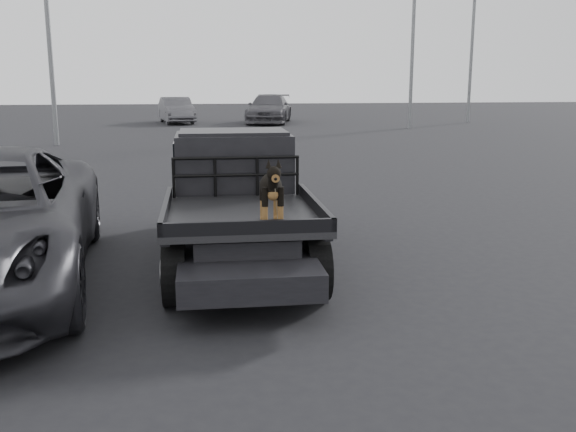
{
  "coord_description": "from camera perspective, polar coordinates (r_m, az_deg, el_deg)",
  "views": [
    {
      "loc": [
        -1.25,
        -6.93,
        2.58
      ],
      "look_at": [
        -0.37,
        -0.39,
        1.15
      ],
      "focal_mm": 40.0,
      "sensor_mm": 36.0,
      "label": 1
    }
  ],
  "objects": [
    {
      "name": "distant_car_b",
      "position": [
        37.86,
        -1.69,
        9.5
      ],
      "size": [
        3.45,
        6.01,
        1.64
      ],
      "primitive_type": "imported",
      "rotation": [
        0.0,
        0.0,
        -0.22
      ],
      "color": "#46464B",
      "rests_on": "ground"
    },
    {
      "name": "ground",
      "position": [
        7.5,
        2.41,
        -7.93
      ],
      "size": [
        120.0,
        120.0,
        0.0
      ],
      "primitive_type": "plane",
      "color": "black",
      "rests_on": "ground"
    },
    {
      "name": "headache_rack",
      "position": [
        9.17,
        -4.62,
        3.47
      ],
      "size": [
        1.8,
        0.08,
        0.55
      ],
      "primitive_type": null,
      "color": "black",
      "rests_on": "flatbed_ute"
    },
    {
      "name": "flatbed_ute",
      "position": [
        9.12,
        -4.47,
        -1.29
      ],
      "size": [
        2.0,
        5.4,
        0.92
      ],
      "primitive_type": null,
      "color": "black",
      "rests_on": "ground"
    },
    {
      "name": "distant_car_a",
      "position": [
        38.32,
        -9.89,
        9.25
      ],
      "size": [
        2.38,
        4.73,
        1.49
      ],
      "primitive_type": "imported",
      "rotation": [
        0.0,
        0.0,
        0.18
      ],
      "color": "#4F4E53",
      "rests_on": "ground"
    },
    {
      "name": "ute_cab",
      "position": [
        9.89,
        -4.88,
        5.06
      ],
      "size": [
        1.72,
        1.3,
        0.88
      ],
      "primitive_type": null,
      "color": "black",
      "rests_on": "flatbed_ute"
    },
    {
      "name": "dog",
      "position": [
        7.44,
        -1.51,
        2.21
      ],
      "size": [
        0.32,
        0.6,
        0.74
      ],
      "primitive_type": null,
      "color": "black",
      "rests_on": "flatbed_ute"
    }
  ]
}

